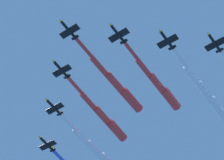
% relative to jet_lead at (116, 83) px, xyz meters
% --- Properties ---
extents(jet_lead, '(47.82, 22.45, 4.00)m').
position_rel_jet_lead_xyz_m(jet_lead, '(0.00, 0.00, 0.00)').
color(jet_lead, black).
extents(jet_port_inner, '(43.96, 21.74, 3.91)m').
position_rel_jet_lead_xyz_m(jet_port_inner, '(-14.19, 8.18, 0.63)').
color(jet_port_inner, black).
extents(jet_starboard_inner, '(44.89, 21.93, 4.02)m').
position_rel_jet_lead_xyz_m(jet_starboard_inner, '(-4.04, -17.10, 1.83)').
color(jet_starboard_inner, black).
extents(jet_port_mid, '(45.94, 22.91, 3.92)m').
position_rel_jet_lead_xyz_m(jet_port_mid, '(-32.19, 15.17, -0.55)').
color(jet_port_mid, black).
extents(jet_starboard_mid, '(45.22, 21.45, 3.98)m').
position_rel_jet_lead_xyz_m(jet_starboard_mid, '(-10.22, -34.21, 2.14)').
color(jet_starboard_mid, black).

